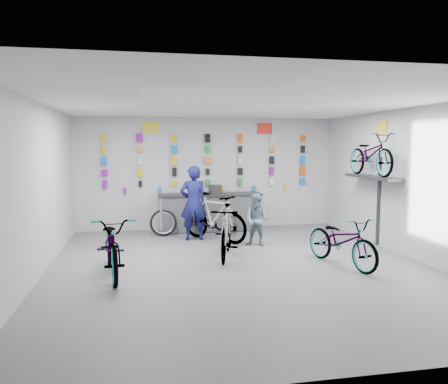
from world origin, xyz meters
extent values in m
plane|color=#4E4E53|center=(0.00, 0.00, 0.00)|extent=(8.00, 8.00, 0.00)
plane|color=white|center=(0.00, 0.00, 3.00)|extent=(8.00, 8.00, 0.00)
plane|color=#B2B2B5|center=(0.00, 4.00, 1.50)|extent=(7.00, 0.00, 7.00)
plane|color=#B2B2B5|center=(0.00, -4.00, 1.50)|extent=(7.00, 0.00, 7.00)
plane|color=#B2B2B5|center=(-3.50, 0.00, 1.50)|extent=(0.00, 8.00, 8.00)
plane|color=#B2B2B5|center=(3.50, 0.00, 1.50)|extent=(0.00, 8.00, 8.00)
cube|color=black|center=(0.00, 3.55, 0.45)|extent=(2.60, 0.60, 0.90)
cube|color=silver|center=(0.00, 3.25, 0.48)|extent=(2.60, 0.02, 0.90)
cube|color=silver|center=(-1.30, 3.25, 0.48)|extent=(0.04, 0.04, 0.96)
cube|color=silver|center=(1.30, 3.25, 0.48)|extent=(0.04, 0.04, 0.96)
cube|color=black|center=(0.00, 3.55, 0.97)|extent=(2.70, 0.66, 0.06)
cube|color=#800F93|center=(-2.70, 3.93, 1.25)|extent=(0.11, 0.06, 0.22)
cube|color=black|center=(-1.80, 3.93, 1.25)|extent=(0.09, 0.06, 0.16)
cube|color=#D0C100|center=(-0.90, 3.93, 1.25)|extent=(0.10, 0.06, 0.15)
cube|color=#1F7F25|center=(0.00, 3.93, 1.25)|extent=(0.12, 0.06, 0.16)
cube|color=#1F7F25|center=(0.90, 3.93, 1.25)|extent=(0.10, 0.06, 0.21)
cube|color=silver|center=(1.80, 3.93, 1.25)|extent=(0.13, 0.06, 0.22)
cube|color=blue|center=(2.70, 3.93, 1.25)|extent=(0.17, 0.06, 0.16)
cube|color=#800F93|center=(-2.70, 3.93, 1.55)|extent=(0.14, 0.06, 0.17)
cube|color=#D0C100|center=(-1.80, 3.93, 1.55)|extent=(0.13, 0.06, 0.21)
cube|color=black|center=(-0.90, 3.93, 1.55)|extent=(0.12, 0.06, 0.24)
cube|color=black|center=(0.00, 3.93, 1.55)|extent=(0.09, 0.06, 0.17)
cube|color=black|center=(0.90, 3.93, 1.55)|extent=(0.13, 0.06, 0.20)
cube|color=#800F93|center=(1.80, 3.93, 1.55)|extent=(0.12, 0.06, 0.22)
cube|color=#F44E03|center=(2.70, 3.93, 1.55)|extent=(0.16, 0.06, 0.22)
cube|color=blue|center=(-2.70, 3.93, 1.85)|extent=(0.14, 0.06, 0.23)
cube|color=silver|center=(-1.80, 3.93, 1.85)|extent=(0.09, 0.06, 0.19)
cube|color=#D0C100|center=(-0.90, 3.93, 1.85)|extent=(0.10, 0.06, 0.24)
cube|color=orange|center=(0.00, 3.93, 1.85)|extent=(0.16, 0.06, 0.19)
cube|color=silver|center=(0.90, 3.93, 1.85)|extent=(0.10, 0.06, 0.19)
cube|color=black|center=(1.80, 3.93, 1.85)|extent=(0.13, 0.06, 0.21)
cube|color=blue|center=(2.70, 3.93, 1.85)|extent=(0.14, 0.06, 0.24)
cube|color=#D0C100|center=(-2.70, 3.93, 2.15)|extent=(0.10, 0.06, 0.20)
cube|color=orange|center=(-1.80, 3.93, 2.15)|extent=(0.13, 0.06, 0.14)
cube|color=blue|center=(-0.90, 3.93, 2.15)|extent=(0.16, 0.06, 0.19)
cube|color=#1F7F25|center=(0.00, 3.93, 2.15)|extent=(0.10, 0.06, 0.20)
cube|color=black|center=(0.90, 3.93, 2.15)|extent=(0.10, 0.06, 0.18)
cube|color=orange|center=(1.80, 3.93, 2.15)|extent=(0.13, 0.06, 0.15)
cube|color=black|center=(2.70, 3.93, 2.15)|extent=(0.11, 0.06, 0.20)
cube|color=#D0C100|center=(-2.70, 3.93, 2.45)|extent=(0.11, 0.06, 0.20)
cube|color=#800F93|center=(-1.80, 3.93, 2.45)|extent=(0.17, 0.06, 0.22)
cube|color=#D0C100|center=(-0.90, 3.93, 2.45)|extent=(0.12, 0.06, 0.20)
cube|color=black|center=(0.00, 3.93, 2.45)|extent=(0.15, 0.06, 0.23)
cube|color=#F44E03|center=(0.90, 3.93, 2.45)|extent=(0.10, 0.06, 0.23)
cube|color=silver|center=(1.80, 3.93, 2.45)|extent=(0.10, 0.06, 0.20)
cube|color=#F44E03|center=(2.70, 3.93, 2.45)|extent=(0.11, 0.06, 0.18)
cylinder|color=#800F93|center=(-2.20, 3.91, 1.08)|extent=(0.07, 0.07, 0.16)
cylinder|color=blue|center=(-1.30, 3.91, 1.08)|extent=(0.07, 0.07, 0.16)
cylinder|color=#D0C100|center=(0.40, 3.91, 1.08)|extent=(0.07, 0.07, 0.16)
cylinder|color=blue|center=(1.30, 3.91, 1.08)|extent=(0.07, 0.07, 0.16)
cylinder|color=#D0C100|center=(2.20, 3.91, 1.08)|extent=(0.07, 0.07, 0.16)
cube|color=#333338|center=(3.30, 1.20, 1.55)|extent=(0.38, 1.90, 0.06)
cube|color=#333338|center=(3.48, 1.20, 1.00)|extent=(0.04, 0.10, 2.00)
cube|color=yellow|center=(-1.50, 3.98, 2.72)|extent=(0.42, 0.02, 0.30)
cube|color=red|center=(1.60, 3.98, 2.72)|extent=(0.42, 0.02, 0.30)
cube|color=yellow|center=(3.48, 1.20, 2.65)|extent=(0.02, 0.40, 0.30)
imported|color=gray|center=(-2.28, -0.12, 0.54)|extent=(0.97, 2.12, 1.08)
imported|color=gray|center=(-0.13, 0.66, 0.54)|extent=(0.97, 1.85, 1.07)
imported|color=gray|center=(1.89, -0.27, 0.48)|extent=(1.13, 1.92, 0.95)
imported|color=gray|center=(-0.10, 2.29, 0.57)|extent=(1.64, 1.80, 1.14)
imported|color=gray|center=(3.25, 1.20, 2.05)|extent=(0.63, 1.80, 0.95)
imported|color=#101347|center=(-0.56, 2.52, 0.89)|extent=(0.66, 0.44, 1.78)
imported|color=slate|center=(0.77, 1.61, 0.59)|extent=(0.72, 0.68, 1.18)
torus|color=black|center=(-1.25, 3.17, 0.32)|extent=(0.70, 0.35, 0.66)
torus|color=silver|center=(-1.25, 3.17, 0.32)|extent=(0.57, 0.25, 0.53)
cube|color=black|center=(0.14, 3.55, 1.11)|extent=(0.32, 0.34, 0.22)
camera|label=1|loc=(-1.77, -7.72, 2.23)|focal=35.00mm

